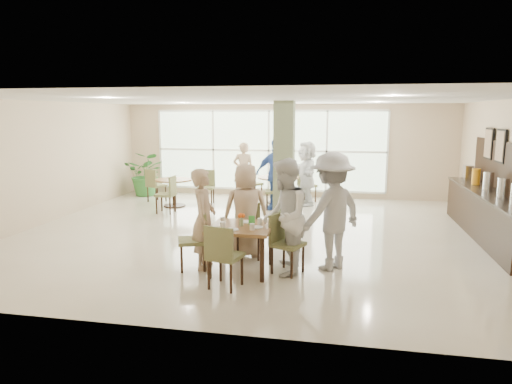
% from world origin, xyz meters
% --- Properties ---
extents(ground, '(10.00, 10.00, 0.00)m').
position_xyz_m(ground, '(0.00, 0.00, 0.00)').
color(ground, beige).
rests_on(ground, ground).
extents(room_shell, '(10.00, 10.00, 10.00)m').
position_xyz_m(room_shell, '(0.00, 0.00, 1.70)').
color(room_shell, white).
rests_on(room_shell, ground).
extents(window_bank, '(7.00, 0.04, 7.00)m').
position_xyz_m(window_bank, '(-0.50, 4.46, 1.40)').
color(window_bank, silver).
rests_on(window_bank, ground).
extents(column, '(0.45, 0.45, 2.80)m').
position_xyz_m(column, '(0.40, 1.20, 1.40)').
color(column, '#616D4C').
rests_on(column, ground).
extents(main_table, '(0.98, 0.98, 0.75)m').
position_xyz_m(main_table, '(0.19, -2.38, 0.66)').
color(main_table, brown).
rests_on(main_table, ground).
extents(round_table_left, '(1.00, 1.00, 0.75)m').
position_xyz_m(round_table_left, '(-2.78, 2.40, 0.55)').
color(round_table_left, brown).
rests_on(round_table_left, ground).
extents(round_table_right, '(1.16, 1.16, 0.75)m').
position_xyz_m(round_table_right, '(-0.04, 3.40, 0.59)').
color(round_table_right, brown).
rests_on(round_table_right, ground).
extents(chairs_main_table, '(2.14, 1.95, 0.95)m').
position_xyz_m(chairs_main_table, '(0.14, -2.38, 0.47)').
color(chairs_main_table, brown).
rests_on(chairs_main_table, ground).
extents(chairs_table_left, '(2.07, 1.91, 0.95)m').
position_xyz_m(chairs_table_left, '(-2.73, 2.42, 0.47)').
color(chairs_table_left, brown).
rests_on(chairs_table_left, ground).
extents(chairs_table_right, '(2.22, 1.81, 0.95)m').
position_xyz_m(chairs_table_right, '(-0.05, 3.36, 0.47)').
color(chairs_table_right, brown).
rests_on(chairs_table_right, ground).
extents(tabletop_clutter, '(0.74, 0.74, 0.21)m').
position_xyz_m(tabletop_clutter, '(0.21, -2.39, 0.81)').
color(tabletop_clutter, white).
rests_on(tabletop_clutter, main_table).
extents(buffet_counter, '(0.64, 4.70, 1.95)m').
position_xyz_m(buffet_counter, '(4.70, 0.51, 0.55)').
color(buffet_counter, black).
rests_on(buffet_counter, ground).
extents(framed_art_a, '(0.05, 0.55, 0.70)m').
position_xyz_m(framed_art_a, '(4.95, 1.00, 1.85)').
color(framed_art_a, black).
rests_on(framed_art_a, ground).
extents(framed_art_b, '(0.05, 0.55, 0.70)m').
position_xyz_m(framed_art_b, '(4.95, 1.80, 1.85)').
color(framed_art_b, black).
rests_on(framed_art_b, ground).
extents(potted_plant, '(1.22, 1.22, 1.36)m').
position_xyz_m(potted_plant, '(-4.21, 3.80, 0.68)').
color(potted_plant, '#2C6B2B').
rests_on(potted_plant, ground).
extents(teen_left, '(0.49, 0.66, 1.65)m').
position_xyz_m(teen_left, '(-0.45, -2.31, 0.82)').
color(teen_left, tan).
rests_on(teen_left, ground).
extents(teen_far, '(0.92, 0.69, 1.67)m').
position_xyz_m(teen_far, '(0.10, -1.60, 0.83)').
color(teen_far, tan).
rests_on(teen_far, ground).
extents(teen_right, '(0.76, 0.94, 1.84)m').
position_xyz_m(teen_right, '(0.87, -2.35, 0.92)').
color(teen_right, white).
rests_on(teen_right, ground).
extents(teen_standing, '(1.37, 1.39, 1.91)m').
position_xyz_m(teen_standing, '(1.59, -1.97, 0.96)').
color(teen_standing, '#A6A5A8').
rests_on(teen_standing, ground).
extents(adult_a, '(1.19, 0.81, 1.88)m').
position_xyz_m(adult_a, '(0.01, 2.49, 0.94)').
color(adult_a, '#385AA9').
rests_on(adult_a, ground).
extents(adult_b, '(1.19, 1.78, 1.77)m').
position_xyz_m(adult_b, '(0.76, 3.29, 0.89)').
color(adult_b, white).
rests_on(adult_b, ground).
extents(adult_standing, '(0.68, 0.50, 1.70)m').
position_xyz_m(adult_standing, '(-1.12, 3.73, 0.85)').
color(adult_standing, tan).
rests_on(adult_standing, ground).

